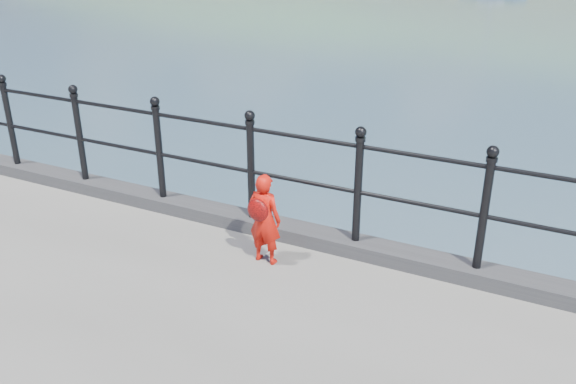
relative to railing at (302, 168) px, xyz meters
The scene contains 4 objects.
ground 1.83m from the railing, 90.00° to the left, with size 600.00×600.00×0.00m, color #2D4251.
kerb 0.75m from the railing, 140.53° to the right, with size 60.00×0.30×0.15m, color #28282B.
railing is the anchor object (origin of this frame).
child 0.68m from the railing, 103.75° to the right, with size 0.34×0.30×0.93m.
Camera 1 is at (2.42, -5.32, 4.08)m, focal length 38.00 mm.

